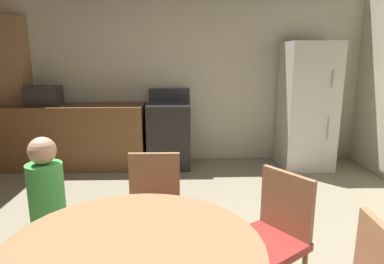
{
  "coord_description": "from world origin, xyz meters",
  "views": [
    {
      "loc": [
        0.09,
        -1.93,
        1.57
      ],
      "look_at": [
        0.16,
        0.83,
        0.94
      ],
      "focal_mm": 31.42,
      "sensor_mm": 36.0,
      "label": 1
    }
  ],
  "objects": [
    {
      "name": "pantry_column",
      "position": [
        -2.35,
        2.95,
        1.05
      ],
      "size": [
        0.44,
        0.36,
        2.1
      ],
      "primitive_type": "cube",
      "color": "#9E754C",
      "rests_on": "ground"
    },
    {
      "name": "chair_north",
      "position": [
        -0.13,
        0.34,
        0.5
      ],
      "size": [
        0.4,
        0.4,
        0.87
      ],
      "rotation": [
        0.0,
        0.0,
        4.71
      ],
      "color": "#9E754C",
      "rests_on": "ground"
    },
    {
      "name": "refrigerator",
      "position": [
        1.83,
        2.72,
        0.88
      ],
      "size": [
        0.68,
        0.68,
        1.76
      ],
      "color": "silver",
      "rests_on": "ground"
    },
    {
      "name": "oven_range",
      "position": [
        -0.12,
        2.77,
        0.47
      ],
      "size": [
        0.6,
        0.6,
        1.1
      ],
      "color": "black",
      "rests_on": "ground"
    },
    {
      "name": "microwave",
      "position": [
        -1.86,
        2.77,
        1.03
      ],
      "size": [
        0.44,
        0.32,
        0.26
      ],
      "primitive_type": "cube",
      "color": "#2D2B28",
      "rests_on": "kitchen_counter"
    },
    {
      "name": "chair_northeast",
      "position": [
        0.64,
        -0.06,
        0.5
      ],
      "size": [
        0.56,
        0.56,
        0.87
      ],
      "rotation": [
        0.0,
        0.0,
        3.76
      ],
      "color": "#9E754C",
      "rests_on": "ground"
    },
    {
      "name": "wall_back",
      "position": [
        0.0,
        3.17,
        1.35
      ],
      "size": [
        5.74,
        0.12,
        2.7
      ],
      "primitive_type": "cube",
      "color": "beige",
      "rests_on": "ground"
    },
    {
      "name": "kitchen_counter",
      "position": [
        -1.52,
        2.77,
        0.45
      ],
      "size": [
        2.1,
        0.6,
        0.9
      ],
      "primitive_type": "cube",
      "color": "brown",
      "rests_on": "ground"
    },
    {
      "name": "person_child",
      "position": [
        -0.78,
        0.06,
        0.58
      ],
      "size": [
        0.31,
        0.31,
        1.09
      ],
      "rotation": [
        0.0,
        0.0,
        5.47
      ],
      "color": "#665B51",
      "rests_on": "ground"
    }
  ]
}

